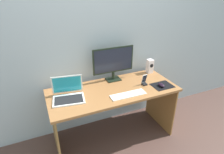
% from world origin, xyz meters
% --- Properties ---
extents(ground_plane, '(8.00, 8.00, 0.00)m').
position_xyz_m(ground_plane, '(0.00, 0.00, 0.00)').
color(ground_plane, '#4E362F').
extents(wall_back, '(6.00, 0.04, 2.50)m').
position_xyz_m(wall_back, '(0.00, 0.40, 1.25)').
color(wall_back, '#9EACB7').
rests_on(wall_back, ground_plane).
extents(desk, '(1.51, 0.64, 0.72)m').
position_xyz_m(desk, '(0.00, 0.00, 0.58)').
color(desk, '#9F683B').
rests_on(desk, ground_plane).
extents(monitor, '(0.53, 0.14, 0.43)m').
position_xyz_m(monitor, '(0.10, 0.23, 0.96)').
color(monitor, black).
rests_on(monitor, desk).
extents(speaker_right, '(0.08, 0.08, 0.19)m').
position_xyz_m(speaker_right, '(0.65, 0.23, 0.81)').
color(speaker_right, white).
rests_on(speaker_right, desk).
extents(laptop, '(0.37, 0.32, 0.23)m').
position_xyz_m(laptop, '(-0.52, 0.02, 0.77)').
color(laptop, white).
rests_on(laptop, desk).
extents(keyboard_external, '(0.41, 0.13, 0.01)m').
position_xyz_m(keyboard_external, '(0.10, -0.18, 0.72)').
color(keyboard_external, white).
rests_on(keyboard_external, desk).
extents(mousepad, '(0.25, 0.20, 0.00)m').
position_xyz_m(mousepad, '(0.58, -0.16, 0.72)').
color(mousepad, black).
rests_on(mousepad, desk).
extents(mouse, '(0.06, 0.10, 0.04)m').
position_xyz_m(mouse, '(0.56, -0.17, 0.74)').
color(mouse, black).
rests_on(mouse, mousepad).
extents(phone_in_dock, '(0.06, 0.06, 0.14)m').
position_xyz_m(phone_in_dock, '(0.40, -0.04, 0.77)').
color(phone_in_dock, black).
rests_on(phone_in_dock, desk).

